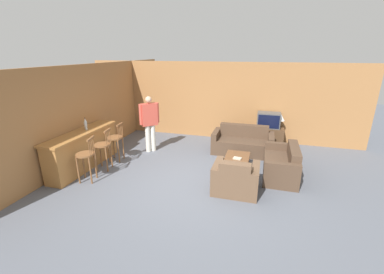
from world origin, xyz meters
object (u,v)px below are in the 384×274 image
at_px(table_lamp, 281,118).
at_px(person_by_window, 150,121).
at_px(couch_far, 243,143).
at_px(tv, 269,120).
at_px(bar_chair_near, 86,158).
at_px(tv_unit, 267,136).
at_px(bar_chair_far, 116,140).
at_px(bar_chair_mid, 103,148).
at_px(bottle, 86,124).
at_px(loveseat_right, 282,165).
at_px(coffee_table, 237,159).
at_px(book_on_table, 237,158).
at_px(armchair_near, 235,179).

bearing_deg(table_lamp, person_by_window, -157.39).
height_order(couch_far, tv, tv).
xyz_separation_m(bar_chair_near, tv_unit, (4.03, 3.73, -0.30)).
height_order(tv, table_lamp, tv).
bearing_deg(tv, bar_chair_far, -148.40).
xyz_separation_m(bar_chair_mid, bottle, (-0.58, 0.18, 0.53)).
relative_size(bar_chair_mid, tv, 1.51).
bearing_deg(couch_far, bar_chair_far, -155.00).
bearing_deg(person_by_window, tv, 24.65).
xyz_separation_m(bar_chair_far, loveseat_right, (4.39, 0.27, -0.30)).
relative_size(coffee_table, tv_unit, 0.87).
bearing_deg(tv_unit, bar_chair_near, -137.15).
relative_size(couch_far, tv, 2.48).
height_order(bar_chair_near, coffee_table, bar_chair_near).
distance_m(couch_far, book_on_table, 1.39).
bearing_deg(armchair_near, tv_unit, 79.12).
height_order(tv, book_on_table, tv).
height_order(bar_chair_far, tv, same).
height_order(couch_far, table_lamp, table_lamp).
height_order(armchair_near, tv_unit, armchair_near).
distance_m(bar_chair_mid, coffee_table, 3.43).
xyz_separation_m(tv, bottle, (-4.61, -2.88, 0.29)).
xyz_separation_m(loveseat_right, tv_unit, (-0.37, 2.21, 0.00)).
bearing_deg(armchair_near, person_by_window, 148.28).
distance_m(bar_chair_near, book_on_table, 3.61).
distance_m(bar_chair_far, bottle, 0.89).
xyz_separation_m(bar_chair_mid, book_on_table, (3.32, 0.75, -0.21)).
relative_size(bar_chair_mid, book_on_table, 4.86).
relative_size(table_lamp, person_by_window, 0.28).
bearing_deg(couch_far, bottle, -153.38).
relative_size(couch_far, table_lamp, 3.77).
xyz_separation_m(armchair_near, table_lamp, (0.99, 3.29, 0.63)).
xyz_separation_m(loveseat_right, tv, (-0.37, 2.21, 0.54)).
height_order(loveseat_right, table_lamp, table_lamp).
relative_size(armchair_near, person_by_window, 0.57).
distance_m(armchair_near, person_by_window, 3.33).
xyz_separation_m(couch_far, coffee_table, (-0.02, -1.26, 0.02)).
distance_m(bar_chair_far, couch_far, 3.68).
bearing_deg(coffee_table, armchair_near, -85.06).
height_order(armchair_near, coffee_table, armchair_near).
bearing_deg(coffee_table, person_by_window, 166.95).
distance_m(tv, bottle, 5.45).
xyz_separation_m(tv_unit, bottle, (-4.61, -2.89, 0.83)).
bearing_deg(bar_chair_mid, tv_unit, 37.35).
relative_size(bar_chair_far, coffee_table, 1.23).
distance_m(couch_far, tv_unit, 1.17).
bearing_deg(table_lamp, couch_far, -138.70).
bearing_deg(armchair_near, bottle, 174.24).
relative_size(couch_far, armchair_near, 1.83).
height_order(couch_far, book_on_table, couch_far).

